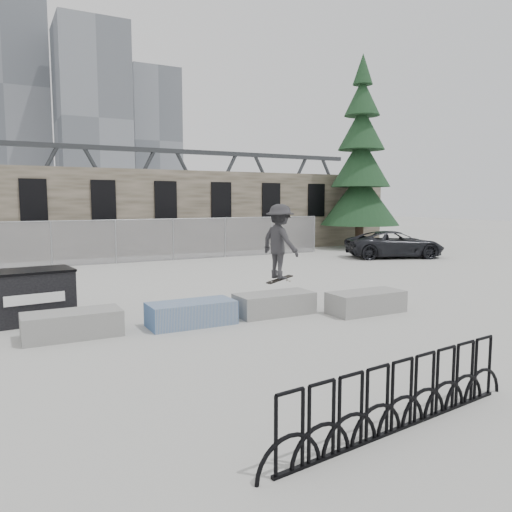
{
  "coord_description": "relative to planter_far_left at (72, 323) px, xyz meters",
  "views": [
    {
      "loc": [
        -4.94,
        -10.67,
        2.88
      ],
      "look_at": [
        1.69,
        1.89,
        1.3
      ],
      "focal_mm": 35.0,
      "sensor_mm": 36.0,
      "label": 1
    }
  ],
  "objects": [
    {
      "name": "truss_bridge",
      "position": [
        13.56,
        54.72,
        3.83
      ],
      "size": [
        70.0,
        3.0,
        9.8
      ],
      "color": "#2D3033",
      "rests_on": "ground"
    },
    {
      "name": "skyline_towers",
      "position": [
        2.55,
        93.53,
        20.49
      ],
      "size": [
        58.0,
        28.0,
        48.0
      ],
      "color": "slate",
      "rests_on": "ground"
    },
    {
      "name": "chainlink_fence",
      "position": [
        3.56,
        12.22,
        0.74
      ],
      "size": [
        22.06,
        0.06,
        2.02
      ],
      "color": "gray",
      "rests_on": "ground"
    },
    {
      "name": "dumpster",
      "position": [
        -0.68,
        1.86,
        0.34
      ],
      "size": [
        2.03,
        1.38,
        1.26
      ],
      "rotation": [
        0.0,
        0.0,
        0.11
      ],
      "color": "black",
      "rests_on": "ground"
    },
    {
      "name": "planter_far_left",
      "position": [
        0.0,
        0.0,
        0.0
      ],
      "size": [
        2.0,
        0.9,
        0.55
      ],
      "color": "gray",
      "rests_on": "ground"
    },
    {
      "name": "planter_center_right",
      "position": [
        4.85,
        -0.15,
        0.0
      ],
      "size": [
        2.0,
        0.9,
        0.55
      ],
      "color": "gray",
      "rests_on": "ground"
    },
    {
      "name": "ground",
      "position": [
        3.56,
        -0.28,
        -0.3
      ],
      "size": [
        120.0,
        120.0,
        0.0
      ],
      "primitive_type": "plane",
      "color": "#ACACA7",
      "rests_on": "ground"
    },
    {
      "name": "stone_wall",
      "position": [
        3.56,
        15.96,
        1.96
      ],
      "size": [
        36.0,
        2.58,
        4.5
      ],
      "color": "brown",
      "rests_on": "ground"
    },
    {
      "name": "bike_rack",
      "position": [
        3.06,
        -6.47,
        0.14
      ],
      "size": [
        4.46,
        0.59,
        0.9
      ],
      "rotation": [
        0.0,
        0.0,
        0.12
      ],
      "color": "black",
      "rests_on": "ground"
    },
    {
      "name": "skateboarder",
      "position": [
        5.45,
        0.61,
        1.48
      ],
      "size": [
        0.98,
        1.42,
        2.13
      ],
      "rotation": [
        0.0,
        0.0,
        1.76
      ],
      "color": "#2A292C",
      "rests_on": "ground"
    },
    {
      "name": "spruce_tree",
      "position": [
        18.4,
        12.99,
        4.42
      ],
      "size": [
        4.71,
        4.71,
        11.5
      ],
      "color": "#38281E",
      "rests_on": "ground"
    },
    {
      "name": "planter_center_left",
      "position": [
        2.59,
        -0.21,
        0.0
      ],
      "size": [
        2.0,
        0.9,
        0.55
      ],
      "color": "#315894",
      "rests_on": "ground"
    },
    {
      "name": "suv",
      "position": [
        16.6,
        8.04,
        0.38
      ],
      "size": [
        5.34,
        3.8,
        1.35
      ],
      "primitive_type": "imported",
      "rotation": [
        0.0,
        0.0,
        1.21
      ],
      "color": "black",
      "rests_on": "ground"
    },
    {
      "name": "planter_offset",
      "position": [
        7.04,
        -1.09,
        0.0
      ],
      "size": [
        2.0,
        0.9,
        0.55
      ],
      "color": "gray",
      "rests_on": "ground"
    }
  ]
}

